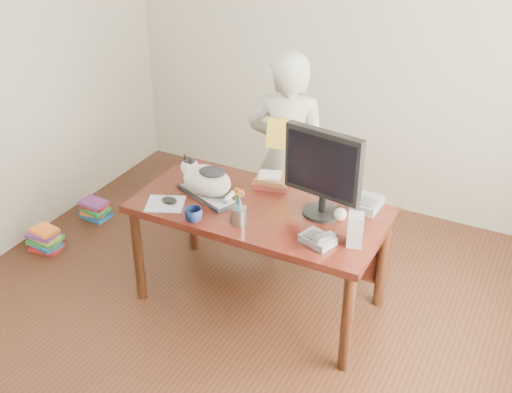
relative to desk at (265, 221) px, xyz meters
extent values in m
plane|color=black|center=(0.00, -0.68, -0.60)|extent=(4.50, 4.50, 0.00)
plane|color=silver|center=(0.00, 1.57, 0.75)|extent=(4.00, 0.00, 4.00)
cube|color=black|center=(0.00, -0.08, 0.12)|extent=(1.60, 0.80, 0.05)
cylinder|color=black|center=(-0.74, -0.42, -0.25)|extent=(0.07, 0.07, 0.70)
cylinder|color=black|center=(0.74, -0.42, -0.25)|extent=(0.07, 0.07, 0.70)
cylinder|color=black|center=(-0.74, 0.26, -0.25)|extent=(0.07, 0.07, 0.70)
cylinder|color=black|center=(0.74, 0.26, -0.25)|extent=(0.07, 0.07, 0.70)
cube|color=black|center=(0.00, 0.28, -0.20)|extent=(1.45, 0.03, 0.50)
cube|color=black|center=(-0.36, -0.12, 0.16)|extent=(0.48, 0.32, 0.02)
cube|color=#B9B8BE|center=(-0.36, -0.12, 0.17)|extent=(0.44, 0.28, 0.00)
ellipsoid|color=silver|center=(-0.36, -0.12, 0.26)|extent=(0.39, 0.32, 0.21)
ellipsoid|color=silver|center=(-0.52, -0.08, 0.31)|extent=(0.16, 0.15, 0.11)
ellipsoid|color=black|center=(-0.52, -0.08, 0.35)|extent=(0.11, 0.11, 0.04)
cone|color=black|center=(-0.54, -0.07, 0.37)|extent=(0.07, 0.06, 0.07)
cone|color=black|center=(-0.49, -0.10, 0.37)|extent=(0.07, 0.07, 0.07)
ellipsoid|color=black|center=(-0.31, -0.14, 0.35)|extent=(0.22, 0.20, 0.04)
cylinder|color=silver|center=(-0.19, -0.13, 0.19)|extent=(0.05, 0.14, 0.05)
cylinder|color=black|center=(0.38, 0.03, 0.16)|extent=(0.28, 0.28, 0.02)
cylinder|color=black|center=(0.38, 0.03, 0.22)|extent=(0.06, 0.06, 0.11)
cube|color=black|center=(0.38, 0.00, 0.50)|extent=(0.51, 0.13, 0.42)
cube|color=black|center=(0.38, -0.03, 0.50)|extent=(0.45, 0.07, 0.36)
cylinder|color=gray|center=(-0.02, -0.31, 0.20)|extent=(0.12, 0.12, 0.11)
cylinder|color=black|center=(-0.04, -0.29, 0.29)|extent=(0.04, 0.03, 0.16)
cylinder|color=blue|center=(-0.01, -0.33, 0.29)|extent=(0.03, 0.03, 0.16)
cylinder|color=red|center=(-0.02, -0.29, 0.29)|extent=(0.02, 0.04, 0.16)
cylinder|color=#17751F|center=(-0.04, -0.32, 0.29)|extent=(0.02, 0.04, 0.16)
cylinder|color=silver|center=(-0.02, -0.32, 0.30)|extent=(0.02, 0.03, 0.12)
cylinder|color=silver|center=(-0.01, -0.32, 0.30)|extent=(0.02, 0.03, 0.12)
torus|color=orange|center=(-0.03, -0.31, 0.37)|extent=(0.05, 0.03, 0.05)
torus|color=orange|center=(0.00, -0.32, 0.37)|extent=(0.05, 0.03, 0.05)
cube|color=#B5BAC2|center=(-0.55, -0.33, 0.15)|extent=(0.30, 0.29, 0.01)
ellipsoid|color=black|center=(-0.53, -0.31, 0.17)|extent=(0.12, 0.11, 0.04)
imported|color=#0D1534|center=(-0.28, -0.42, 0.19)|extent=(0.16, 0.16, 0.09)
cube|color=slate|center=(0.48, -0.29, 0.17)|extent=(0.22, 0.19, 0.05)
cube|color=#3D3D40|center=(0.45, -0.29, 0.20)|extent=(0.10, 0.11, 0.01)
cube|color=silver|center=(0.53, -0.30, 0.21)|extent=(0.09, 0.16, 0.05)
cube|color=#99999C|center=(0.68, -0.21, 0.25)|extent=(0.11, 0.12, 0.20)
sphere|color=beige|center=(0.51, 0.01, 0.19)|extent=(0.08, 0.08, 0.08)
cube|color=#431512|center=(-0.06, 0.21, 0.17)|extent=(0.26, 0.22, 0.04)
cube|color=brown|center=(-0.05, 0.20, 0.20)|extent=(0.23, 0.18, 0.03)
cube|color=white|center=(-0.07, 0.21, 0.23)|extent=(0.18, 0.16, 0.02)
cube|color=slate|center=(0.61, 0.22, 0.18)|extent=(0.17, 0.22, 0.06)
cube|color=#3D3D40|center=(0.61, 0.19, 0.21)|extent=(0.11, 0.11, 0.01)
imported|color=silver|center=(-0.10, 0.56, 0.19)|extent=(0.65, 0.49, 1.59)
cube|color=gold|center=(-0.10, 0.39, 0.45)|extent=(0.17, 0.12, 0.21)
cube|color=#A2171B|center=(-1.75, -0.28, -0.59)|extent=(0.25, 0.19, 0.03)
cube|color=#185494|center=(-1.74, -0.28, -0.56)|extent=(0.23, 0.18, 0.03)
cube|color=#257D3C|center=(-1.76, -0.27, -0.53)|extent=(0.27, 0.22, 0.03)
cube|color=gold|center=(-1.75, -0.28, -0.49)|extent=(0.21, 0.16, 0.03)
cube|color=#6E317C|center=(-1.76, -0.29, -0.46)|extent=(0.23, 0.17, 0.03)
cube|color=orange|center=(-1.74, -0.27, -0.43)|extent=(0.21, 0.17, 0.03)
cube|color=#185494|center=(-1.72, 0.27, -0.59)|extent=(0.25, 0.19, 0.03)
cube|color=orange|center=(-1.73, 0.28, -0.55)|extent=(0.22, 0.19, 0.03)
cube|color=#257D3C|center=(-1.71, 0.27, -0.52)|extent=(0.24, 0.19, 0.03)
cube|color=#A2171B|center=(-1.72, 0.28, -0.49)|extent=(0.21, 0.16, 0.03)
cube|color=#6E317C|center=(-1.73, 0.27, -0.46)|extent=(0.22, 0.17, 0.03)
camera|label=1|loc=(1.58, -3.19, 2.22)|focal=45.00mm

